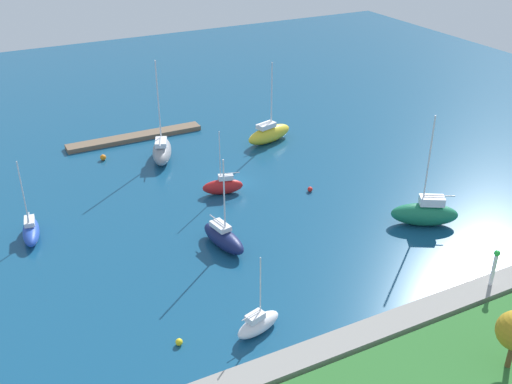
{
  "coord_description": "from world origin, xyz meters",
  "views": [
    {
      "loc": [
        28.81,
        62.14,
        34.86
      ],
      "look_at": [
        0.0,
        6.02,
        1.5
      ],
      "focal_mm": 42.58,
      "sensor_mm": 36.0,
      "label": 1
    }
  ],
  "objects_px": {
    "sailboat_yellow_inner_mooring": "(269,133)",
    "sailboat_navy_by_breakwater": "(223,237)",
    "harbor_beacon": "(494,265)",
    "sailboat_gray_along_channel": "(162,150)",
    "mooring_buoy_orange": "(103,157)",
    "pier_dock": "(135,137)",
    "sailboat_green_near_pier": "(425,213)",
    "sailboat_red_mid_basin": "(223,186)",
    "sailboat_white_lone_south": "(258,324)",
    "mooring_buoy_red": "(310,189)",
    "sailboat_blue_off_beacon": "(31,231)",
    "mooring_buoy_yellow": "(179,342)"
  },
  "relations": [
    {
      "from": "sailboat_yellow_inner_mooring",
      "to": "sailboat_gray_along_channel",
      "type": "relative_size",
      "value": 0.85
    },
    {
      "from": "sailboat_yellow_inner_mooring",
      "to": "mooring_buoy_yellow",
      "type": "bearing_deg",
      "value": -143.84
    },
    {
      "from": "sailboat_yellow_inner_mooring",
      "to": "mooring_buoy_orange",
      "type": "xyz_separation_m",
      "value": [
        23.14,
        -4.76,
        -0.91
      ]
    },
    {
      "from": "harbor_beacon",
      "to": "mooring_buoy_yellow",
      "type": "bearing_deg",
      "value": -13.78
    },
    {
      "from": "pier_dock",
      "to": "sailboat_navy_by_breakwater",
      "type": "height_order",
      "value": "sailboat_navy_by_breakwater"
    },
    {
      "from": "sailboat_yellow_inner_mooring",
      "to": "mooring_buoy_red",
      "type": "xyz_separation_m",
      "value": [
        2.86,
        16.0,
        -1.0
      ]
    },
    {
      "from": "harbor_beacon",
      "to": "sailboat_gray_along_channel",
      "type": "height_order",
      "value": "sailboat_gray_along_channel"
    },
    {
      "from": "harbor_beacon",
      "to": "sailboat_green_near_pier",
      "type": "bearing_deg",
      "value": -104.58
    },
    {
      "from": "sailboat_yellow_inner_mooring",
      "to": "mooring_buoy_yellow",
      "type": "xyz_separation_m",
      "value": [
        26.97,
        34.4,
        -1.01
      ]
    },
    {
      "from": "harbor_beacon",
      "to": "sailboat_yellow_inner_mooring",
      "type": "bearing_deg",
      "value": -88.69
    },
    {
      "from": "pier_dock",
      "to": "mooring_buoy_red",
      "type": "relative_size",
      "value": 31.57
    },
    {
      "from": "sailboat_blue_off_beacon",
      "to": "mooring_buoy_orange",
      "type": "relative_size",
      "value": 11.39
    },
    {
      "from": "sailboat_blue_off_beacon",
      "to": "sailboat_green_near_pier",
      "type": "xyz_separation_m",
      "value": [
        -39.36,
        16.98,
        0.55
      ]
    },
    {
      "from": "pier_dock",
      "to": "mooring_buoy_orange",
      "type": "relative_size",
      "value": 24.6
    },
    {
      "from": "mooring_buoy_red",
      "to": "mooring_buoy_orange",
      "type": "height_order",
      "value": "mooring_buoy_orange"
    },
    {
      "from": "sailboat_gray_along_channel",
      "to": "sailboat_red_mid_basin",
      "type": "relative_size",
      "value": 1.67
    },
    {
      "from": "harbor_beacon",
      "to": "pier_dock",
      "type": "bearing_deg",
      "value": -70.62
    },
    {
      "from": "mooring_buoy_red",
      "to": "mooring_buoy_yellow",
      "type": "distance_m",
      "value": 30.33
    },
    {
      "from": "sailboat_white_lone_south",
      "to": "sailboat_blue_off_beacon",
      "type": "distance_m",
      "value": 28.5
    },
    {
      "from": "harbor_beacon",
      "to": "sailboat_white_lone_south",
      "type": "relative_size",
      "value": 0.5
    },
    {
      "from": "pier_dock",
      "to": "sailboat_green_near_pier",
      "type": "relative_size",
      "value": 1.55
    },
    {
      "from": "sailboat_yellow_inner_mooring",
      "to": "sailboat_green_near_pier",
      "type": "xyz_separation_m",
      "value": [
        -4.26,
        28.5,
        0.15
      ]
    },
    {
      "from": "harbor_beacon",
      "to": "mooring_buoy_orange",
      "type": "relative_size",
      "value": 4.6
    },
    {
      "from": "sailboat_white_lone_south",
      "to": "sailboat_red_mid_basin",
      "type": "relative_size",
      "value": 0.91
    },
    {
      "from": "sailboat_yellow_inner_mooring",
      "to": "sailboat_blue_off_beacon",
      "type": "height_order",
      "value": "sailboat_yellow_inner_mooring"
    },
    {
      "from": "harbor_beacon",
      "to": "mooring_buoy_orange",
      "type": "xyz_separation_m",
      "value": [
        24.09,
        -46.01,
        -3.0
      ]
    },
    {
      "from": "sailboat_yellow_inner_mooring",
      "to": "mooring_buoy_orange",
      "type": "relative_size",
      "value": 14.43
    },
    {
      "from": "sailboat_gray_along_channel",
      "to": "sailboat_red_mid_basin",
      "type": "height_order",
      "value": "sailboat_gray_along_channel"
    },
    {
      "from": "harbor_beacon",
      "to": "mooring_buoy_yellow",
      "type": "distance_m",
      "value": 28.91
    },
    {
      "from": "sailboat_navy_by_breakwater",
      "to": "sailboat_yellow_inner_mooring",
      "type": "bearing_deg",
      "value": 132.49
    },
    {
      "from": "sailboat_red_mid_basin",
      "to": "sailboat_white_lone_south",
      "type": "bearing_deg",
      "value": 87.6
    },
    {
      "from": "pier_dock",
      "to": "mooring_buoy_yellow",
      "type": "distance_m",
      "value": 45.41
    },
    {
      "from": "sailboat_navy_by_breakwater",
      "to": "sailboat_red_mid_basin",
      "type": "height_order",
      "value": "sailboat_navy_by_breakwater"
    },
    {
      "from": "sailboat_yellow_inner_mooring",
      "to": "mooring_buoy_red",
      "type": "height_order",
      "value": "sailboat_yellow_inner_mooring"
    },
    {
      "from": "harbor_beacon",
      "to": "sailboat_yellow_inner_mooring",
      "type": "distance_m",
      "value": 41.31
    },
    {
      "from": "sailboat_white_lone_south",
      "to": "harbor_beacon",
      "type": "bearing_deg",
      "value": -29.98
    },
    {
      "from": "sailboat_gray_along_channel",
      "to": "sailboat_blue_off_beacon",
      "type": "distance_m",
      "value": 23.04
    },
    {
      "from": "sailboat_green_near_pier",
      "to": "sailboat_white_lone_south",
      "type": "bearing_deg",
      "value": 47.14
    },
    {
      "from": "sailboat_yellow_inner_mooring",
      "to": "sailboat_white_lone_south",
      "type": "xyz_separation_m",
      "value": [
        20.37,
        35.92,
        -0.47
      ]
    },
    {
      "from": "sailboat_yellow_inner_mooring",
      "to": "sailboat_red_mid_basin",
      "type": "relative_size",
      "value": 1.43
    },
    {
      "from": "sailboat_red_mid_basin",
      "to": "mooring_buoy_red",
      "type": "xyz_separation_m",
      "value": [
        -9.75,
        4.4,
        -0.74
      ]
    },
    {
      "from": "sailboat_yellow_inner_mooring",
      "to": "sailboat_navy_by_breakwater",
      "type": "bearing_deg",
      "value": -143.66
    },
    {
      "from": "sailboat_gray_along_channel",
      "to": "sailboat_blue_off_beacon",
      "type": "height_order",
      "value": "sailboat_gray_along_channel"
    },
    {
      "from": "sailboat_yellow_inner_mooring",
      "to": "harbor_beacon",
      "type": "bearing_deg",
      "value": -104.42
    },
    {
      "from": "sailboat_white_lone_south",
      "to": "sailboat_yellow_inner_mooring",
      "type": "bearing_deg",
      "value": 44.48
    },
    {
      "from": "sailboat_gray_along_channel",
      "to": "sailboat_green_near_pier",
      "type": "bearing_deg",
      "value": -124.17
    },
    {
      "from": "harbor_beacon",
      "to": "sailboat_yellow_inner_mooring",
      "type": "xyz_separation_m",
      "value": [
        0.95,
        -41.24,
        -2.09
      ]
    },
    {
      "from": "pier_dock",
      "to": "sailboat_gray_along_channel",
      "type": "distance_m",
      "value": 8.87
    },
    {
      "from": "mooring_buoy_red",
      "to": "sailboat_navy_by_breakwater",
      "type": "bearing_deg",
      "value": 23.68
    },
    {
      "from": "mooring_buoy_orange",
      "to": "sailboat_red_mid_basin",
      "type": "bearing_deg",
      "value": 122.78
    }
  ]
}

